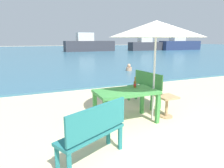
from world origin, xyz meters
TOP-DOWN VIEW (x-y plane):
  - ground_plane at (0.00, 0.00)m, footprint 120.00×120.00m
  - sea_water at (0.00, 30.00)m, footprint 120.00×50.00m
  - picnic_table_green at (-0.50, 1.58)m, footprint 1.40×0.80m
  - beer_bottle_amber at (-0.18, 1.76)m, footprint 0.07×0.07m
  - patio_umbrella at (0.16, 1.47)m, footprint 2.10×2.10m
  - side_table_wood at (0.57, 1.47)m, footprint 0.44×0.44m
  - bench_teal_center at (-1.66, 0.36)m, footprint 1.24×0.85m
  - bench_green_left at (0.65, 2.59)m, footprint 0.50×1.23m
  - swimmer_person at (2.98, 8.11)m, footprint 0.34×0.34m
  - boat_cargo_ship at (21.95, 25.78)m, footprint 7.33×2.00m
  - boat_barge at (15.96, 26.54)m, footprint 6.46×1.76m
  - boat_fishing_trawler at (6.40, 27.85)m, footprint 7.53×2.05m

SIDE VIEW (x-z plane):
  - ground_plane at x=0.00m, z-range 0.00..0.00m
  - sea_water at x=0.00m, z-range 0.00..0.08m
  - swimmer_person at x=2.98m, z-range 0.03..0.44m
  - side_table_wood at x=0.57m, z-range 0.08..0.62m
  - bench_teal_center at x=-1.66m, z-range 0.07..1.02m
  - bench_green_left at x=0.65m, z-range 0.07..1.02m
  - picnic_table_green at x=-0.50m, z-range 0.27..1.03m
  - beer_bottle_amber at x=-0.18m, z-range 0.72..0.99m
  - boat_barge at x=15.96m, z-range -0.25..2.10m
  - boat_cargo_ship at x=21.95m, z-range -0.29..2.37m
  - boat_fishing_trawler at x=6.40m, z-range -0.30..2.43m
  - patio_umbrella at x=0.16m, z-range 0.97..3.27m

